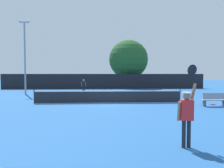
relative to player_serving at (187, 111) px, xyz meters
name	(u,v)px	position (x,y,z in m)	size (l,w,h in m)	color
ground_plane	(108,103)	(-2.03, 10.68, -1.15)	(120.00, 120.00, 0.00)	#235693
tennis_net	(108,96)	(-2.03, 10.68, -0.63)	(11.44, 0.08, 1.07)	#232328
perimeter_fence	(104,81)	(-2.03, 27.00, -0.03)	(30.35, 0.12, 2.24)	black
player_serving	(187,111)	(0.00, 0.00, 0.00)	(0.68, 0.40, 2.58)	red
player_receiving	(84,85)	(-4.62, 20.08, -0.19)	(0.57, 0.23, 1.58)	black
tennis_ball	(118,102)	(-1.27, 10.75, -1.11)	(0.07, 0.07, 0.07)	#CCE033
spare_racket	(211,104)	(5.60, 9.47, -1.13)	(0.28, 0.52, 0.04)	black
courtside_bench	(215,100)	(5.30, 8.45, -0.67)	(1.80, 0.44, 0.95)	gray
light_pole	(25,52)	(-10.89, 18.48, 3.49)	(1.18, 0.28, 8.15)	gray
large_tree	(128,59)	(2.01, 30.24, 3.47)	(6.38, 6.38, 7.81)	brown
parked_car_near	(58,82)	(-10.20, 33.82, -0.37)	(2.26, 4.35, 1.69)	red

